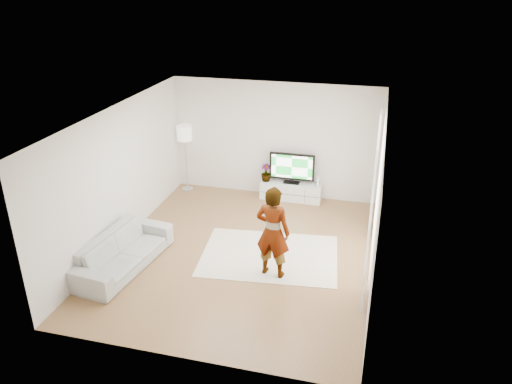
% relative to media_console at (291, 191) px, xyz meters
% --- Properties ---
extents(floor, '(6.00, 6.00, 0.00)m').
position_rel_media_console_xyz_m(floor, '(-0.47, -2.76, -0.21)').
color(floor, olive).
rests_on(floor, ground).
extents(ceiling, '(6.00, 6.00, 0.00)m').
position_rel_media_console_xyz_m(ceiling, '(-0.47, -2.76, 2.59)').
color(ceiling, white).
rests_on(ceiling, wall_back).
extents(wall_left, '(0.02, 6.00, 2.80)m').
position_rel_media_console_xyz_m(wall_left, '(-2.97, -2.76, 1.19)').
color(wall_left, silver).
rests_on(wall_left, floor).
extents(wall_right, '(0.02, 6.00, 2.80)m').
position_rel_media_console_xyz_m(wall_right, '(2.03, -2.76, 1.19)').
color(wall_right, silver).
rests_on(wall_right, floor).
extents(wall_back, '(5.00, 0.02, 2.80)m').
position_rel_media_console_xyz_m(wall_back, '(-0.47, 0.24, 1.19)').
color(wall_back, silver).
rests_on(wall_back, floor).
extents(wall_front, '(5.00, 0.02, 2.80)m').
position_rel_media_console_xyz_m(wall_front, '(-0.47, -5.76, 1.19)').
color(wall_front, silver).
rests_on(wall_front, floor).
extents(window, '(0.01, 2.60, 2.50)m').
position_rel_media_console_xyz_m(window, '(2.01, -2.46, 1.24)').
color(window, white).
rests_on(window, wall_right).
extents(curtain_near, '(0.04, 0.70, 2.60)m').
position_rel_media_console_xyz_m(curtain_near, '(1.93, -3.76, 1.14)').
color(curtain_near, white).
rests_on(curtain_near, floor).
extents(curtain_far, '(0.04, 0.70, 2.60)m').
position_rel_media_console_xyz_m(curtain_far, '(1.93, -1.16, 1.14)').
color(curtain_far, white).
rests_on(curtain_far, floor).
extents(media_console, '(1.48, 0.42, 0.42)m').
position_rel_media_console_xyz_m(media_console, '(0.00, 0.00, 0.00)').
color(media_console, white).
rests_on(media_console, floor).
extents(television, '(1.08, 0.21, 0.75)m').
position_rel_media_console_xyz_m(television, '(0.00, 0.03, 0.62)').
color(television, black).
rests_on(television, media_console).
extents(game_console, '(0.06, 0.17, 0.22)m').
position_rel_media_console_xyz_m(game_console, '(0.65, -0.00, 0.32)').
color(game_console, white).
rests_on(game_console, media_console).
extents(potted_plant, '(0.30, 0.30, 0.43)m').
position_rel_media_console_xyz_m(potted_plant, '(-0.63, 0.00, 0.42)').
color(potted_plant, '#3F7238').
rests_on(potted_plant, media_console).
extents(rug, '(2.81, 2.16, 0.01)m').
position_rel_media_console_xyz_m(rug, '(0.09, -2.71, -0.20)').
color(rug, white).
rests_on(rug, floor).
extents(player, '(0.69, 0.51, 1.74)m').
position_rel_media_console_xyz_m(player, '(0.28, -3.33, 0.67)').
color(player, '#334772').
rests_on(player, rug).
extents(sofa, '(1.13, 2.32, 0.65)m').
position_rel_media_console_xyz_m(sofa, '(-2.48, -3.76, 0.12)').
color(sofa, '#A9A9A4').
rests_on(sofa, floor).
extents(floor_lamp, '(0.37, 0.37, 1.68)m').
position_rel_media_console_xyz_m(floor_lamp, '(-2.67, -0.06, 1.21)').
color(floor_lamp, silver).
rests_on(floor_lamp, floor).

